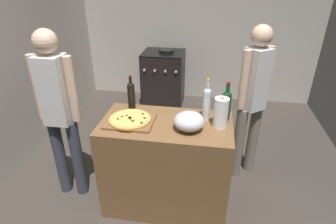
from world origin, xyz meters
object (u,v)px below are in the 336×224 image
object	(u,v)px
wine_bottle_amber	(226,104)
wine_bottle_clear	(207,102)
paper_towel_roll	(221,113)
stove	(163,78)
wine_bottle_green	(131,94)
pizza	(130,119)
person_in_red	(252,97)
mixing_bowl	(189,121)
person_in_stripes	(59,108)

from	to	relation	value
wine_bottle_amber	wine_bottle_clear	xyz separation A→B (m)	(-0.16, -0.02, 0.01)
paper_towel_roll	stove	xyz separation A→B (m)	(-0.87, 2.21, -0.58)
wine_bottle_green	wine_bottle_clear	bearing A→B (deg)	-9.27
pizza	stove	bearing A→B (deg)	92.96
paper_towel_roll	wine_bottle_green	bearing A→B (deg)	164.92
person_in_red	wine_bottle_green	bearing A→B (deg)	-162.54
wine_bottle_green	person_in_red	world-z (taller)	person_in_red
pizza	wine_bottle_green	xyz separation A→B (m)	(-0.06, 0.27, 0.11)
mixing_bowl	wine_bottle_clear	distance (m)	0.25
paper_towel_roll	wine_bottle_green	distance (m)	0.84
pizza	mixing_bowl	world-z (taller)	mixing_bowl
pizza	person_in_red	xyz separation A→B (m)	(1.07, 0.63, 0.00)
person_in_stripes	stove	bearing A→B (deg)	76.26
wine_bottle_green	person_in_stripes	xyz separation A→B (m)	(-0.60, -0.23, -0.08)
mixing_bowl	person_in_red	xyz separation A→B (m)	(0.57, 0.67, -0.04)
mixing_bowl	wine_bottle_amber	world-z (taller)	wine_bottle_amber
wine_bottle_green	wine_bottle_amber	xyz separation A→B (m)	(0.85, -0.09, 0.01)
wine_bottle_green	stove	size ratio (longest dim) A/B	0.35
paper_towel_roll	wine_bottle_clear	bearing A→B (deg)	138.64
pizza	stove	xyz separation A→B (m)	(-0.12, 2.27, -0.48)
wine_bottle_clear	mixing_bowl	bearing A→B (deg)	-122.86
stove	person_in_stripes	size ratio (longest dim) A/B	0.56
mixing_bowl	paper_towel_roll	bearing A→B (deg)	20.41
stove	pizza	bearing A→B (deg)	-87.04
wine_bottle_green	stove	world-z (taller)	wine_bottle_green
wine_bottle_amber	person_in_red	bearing A→B (deg)	58.40
wine_bottle_amber	paper_towel_roll	bearing A→B (deg)	-109.48
wine_bottle_amber	person_in_stripes	distance (m)	1.47
wine_bottle_amber	mixing_bowl	bearing A→B (deg)	-143.41
wine_bottle_green	stove	distance (m)	2.08
stove	person_in_stripes	xyz separation A→B (m)	(-0.55, -2.23, 0.51)
pizza	mixing_bowl	size ratio (longest dim) A/B	1.43
wine_bottle_clear	person_in_stripes	distance (m)	1.30
wine_bottle_clear	stove	size ratio (longest dim) A/B	0.40
pizza	mixing_bowl	xyz separation A→B (m)	(0.50, -0.04, 0.05)
wine_bottle_clear	person_in_stripes	bearing A→B (deg)	-174.67
wine_bottle_clear	person_in_stripes	xyz separation A→B (m)	(-1.29, -0.12, -0.10)
wine_bottle_clear	stove	bearing A→B (deg)	109.51
mixing_bowl	wine_bottle_clear	size ratio (longest dim) A/B	0.67
stove	wine_bottle_clear	bearing A→B (deg)	-70.49
pizza	wine_bottle_amber	world-z (taller)	wine_bottle_amber
mixing_bowl	stove	bearing A→B (deg)	105.03
pizza	person_in_stripes	world-z (taller)	person_in_stripes
paper_towel_roll	wine_bottle_clear	world-z (taller)	wine_bottle_clear
pizza	person_in_red	bearing A→B (deg)	30.32
wine_bottle_clear	pizza	bearing A→B (deg)	-165.93
paper_towel_roll	person_in_red	world-z (taller)	person_in_red
pizza	wine_bottle_amber	distance (m)	0.82
stove	person_in_red	bearing A→B (deg)	-54.12
mixing_bowl	pizza	bearing A→B (deg)	175.47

